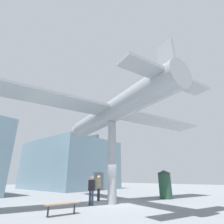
% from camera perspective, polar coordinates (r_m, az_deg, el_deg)
% --- Properties ---
extents(ground_plane, '(80.00, 80.00, 0.00)m').
position_cam_1_polar(ground_plane, '(13.00, 0.00, -27.91)').
color(ground_plane, gray).
extents(glass_pavilion_right, '(10.42, 13.10, 7.66)m').
position_cam_1_polar(glass_pavilion_right, '(30.37, -13.59, -16.46)').
color(glass_pavilion_right, '#7593A3').
rests_on(glass_pavilion_right, ground_plane).
extents(support_pylon_central, '(0.61, 0.61, 5.66)m').
position_cam_1_polar(support_pylon_central, '(12.95, 0.00, -15.38)').
color(support_pylon_central, '#999EA3').
rests_on(support_pylon_central, ground_plane).
extents(suspended_airplane, '(18.41, 14.34, 3.19)m').
position_cam_1_polar(suspended_airplane, '(13.87, -0.26, -0.09)').
color(suspended_airplane, '#93999E').
rests_on(suspended_airplane, support_pylon_central).
extents(visitor_person, '(0.46, 0.37, 1.79)m').
position_cam_1_polar(visitor_person, '(14.71, -4.35, -22.92)').
color(visitor_person, '#232328').
rests_on(visitor_person, ground_plane).
extents(visitor_second, '(0.35, 0.45, 1.77)m').
position_cam_1_polar(visitor_second, '(12.54, -6.68, -23.35)').
color(visitor_second, '#2D3D56').
rests_on(visitor_second, ground_plane).
extents(plaza_bench, '(1.68, 0.72, 0.50)m').
position_cam_1_polar(plaza_bench, '(9.67, -15.95, -27.16)').
color(plaza_bench, '#846647').
rests_on(plaza_bench, ground_plane).
extents(info_kiosk, '(1.19, 1.19, 2.25)m').
position_cam_1_polar(info_kiosk, '(16.63, 16.87, -21.48)').
color(info_kiosk, '#234733').
rests_on(info_kiosk, ground_plane).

